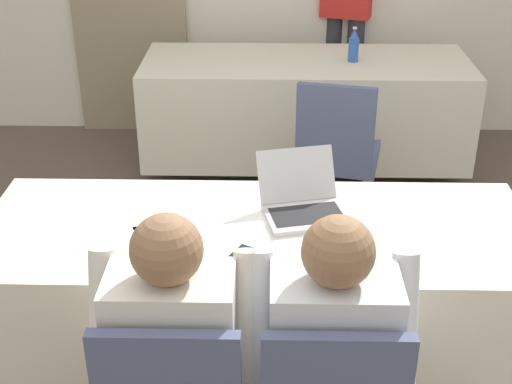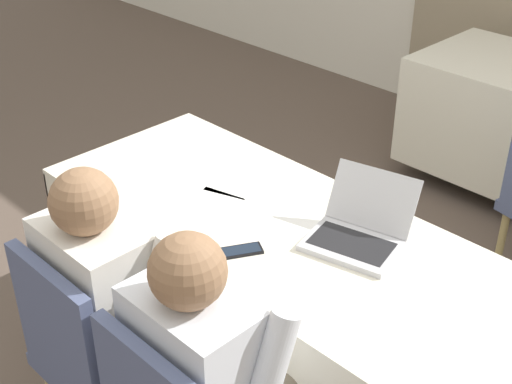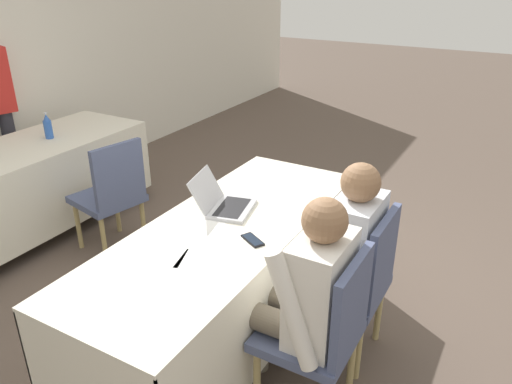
{
  "view_description": "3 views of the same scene",
  "coord_description": "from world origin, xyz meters",
  "px_view_note": "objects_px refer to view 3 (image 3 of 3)",
  "views": [
    {
      "loc": [
        0.05,
        -2.26,
        2.07
      ],
      "look_at": [
        0.0,
        -0.2,
        0.99
      ],
      "focal_mm": 50.0,
      "sensor_mm": 36.0,
      "label": 1
    },
    {
      "loc": [
        1.34,
        -1.52,
        2.11
      ],
      "look_at": [
        0.0,
        -0.2,
        0.99
      ],
      "focal_mm": 50.0,
      "sensor_mm": 36.0,
      "label": 2
    },
    {
      "loc": [
        -1.97,
        -1.32,
        2.03
      ],
      "look_at": [
        0.0,
        -0.2,
        0.99
      ],
      "focal_mm": 35.0,
      "sensor_mm": 36.0,
      "label": 3
    }
  ],
  "objects_px": {
    "chair_near_right": "(356,280)",
    "person_checkered_shirt": "(304,294)",
    "person_white_shirt": "(340,249)",
    "chair_near_left": "(323,329)",
    "chair_far_spare": "(112,193)",
    "laptop": "(224,203)",
    "water_bottle": "(48,127)",
    "cell_phone": "(253,240)"
  },
  "relations": [
    {
      "from": "chair_near_left",
      "to": "chair_near_right",
      "type": "relative_size",
      "value": 1.0
    },
    {
      "from": "chair_near_left",
      "to": "chair_near_right",
      "type": "distance_m",
      "value": 0.46
    },
    {
      "from": "chair_near_right",
      "to": "person_white_shirt",
      "type": "relative_size",
      "value": 0.77
    },
    {
      "from": "water_bottle",
      "to": "chair_near_left",
      "type": "bearing_deg",
      "value": -105.91
    },
    {
      "from": "laptop",
      "to": "person_checkered_shirt",
      "type": "xyz_separation_m",
      "value": [
        -0.4,
        -0.7,
        -0.13
      ]
    },
    {
      "from": "cell_phone",
      "to": "person_checkered_shirt",
      "type": "distance_m",
      "value": 0.42
    },
    {
      "from": "laptop",
      "to": "water_bottle",
      "type": "height_order",
      "value": "water_bottle"
    },
    {
      "from": "chair_near_right",
      "to": "person_checkered_shirt",
      "type": "height_order",
      "value": "person_checkered_shirt"
    },
    {
      "from": "chair_near_left",
      "to": "chair_far_spare",
      "type": "distance_m",
      "value": 2.05
    },
    {
      "from": "person_checkered_shirt",
      "to": "person_white_shirt",
      "type": "height_order",
      "value": "same"
    },
    {
      "from": "person_checkered_shirt",
      "to": "person_white_shirt",
      "type": "relative_size",
      "value": 1.0
    },
    {
      "from": "cell_phone",
      "to": "chair_near_right",
      "type": "relative_size",
      "value": 0.17
    },
    {
      "from": "water_bottle",
      "to": "person_checkered_shirt",
      "type": "distance_m",
      "value": 2.75
    },
    {
      "from": "person_checkered_shirt",
      "to": "laptop",
      "type": "bearing_deg",
      "value": -119.98
    },
    {
      "from": "chair_far_spare",
      "to": "person_checkered_shirt",
      "type": "distance_m",
      "value": 1.95
    },
    {
      "from": "chair_near_left",
      "to": "water_bottle",
      "type": "bearing_deg",
      "value": -105.91
    },
    {
      "from": "laptop",
      "to": "cell_phone",
      "type": "xyz_separation_m",
      "value": [
        -0.23,
        -0.32,
        -0.04
      ]
    },
    {
      "from": "chair_near_left",
      "to": "chair_near_right",
      "type": "xyz_separation_m",
      "value": [
        0.46,
        0.0,
        0.0
      ]
    },
    {
      "from": "chair_near_right",
      "to": "person_checkered_shirt",
      "type": "bearing_deg",
      "value": -12.68
    },
    {
      "from": "chair_near_left",
      "to": "person_white_shirt",
      "type": "height_order",
      "value": "person_white_shirt"
    },
    {
      "from": "person_white_shirt",
      "to": "water_bottle",
      "type": "bearing_deg",
      "value": -97.01
    },
    {
      "from": "chair_near_left",
      "to": "chair_far_spare",
      "type": "height_order",
      "value": "same"
    },
    {
      "from": "cell_phone",
      "to": "person_white_shirt",
      "type": "xyz_separation_m",
      "value": [
        0.29,
        -0.37,
        -0.09
      ]
    },
    {
      "from": "person_checkered_shirt",
      "to": "person_white_shirt",
      "type": "distance_m",
      "value": 0.46
    },
    {
      "from": "chair_far_spare",
      "to": "person_white_shirt",
      "type": "height_order",
      "value": "person_white_shirt"
    },
    {
      "from": "laptop",
      "to": "water_bottle",
      "type": "bearing_deg",
      "value": 65.38
    },
    {
      "from": "person_checkered_shirt",
      "to": "water_bottle",
      "type": "bearing_deg",
      "value": -106.5
    },
    {
      "from": "laptop",
      "to": "water_bottle",
      "type": "xyz_separation_m",
      "value": [
        0.38,
        1.94,
        0.06
      ]
    },
    {
      "from": "person_checkered_shirt",
      "to": "chair_near_right",
      "type": "bearing_deg",
      "value": 167.32
    },
    {
      "from": "chair_near_right",
      "to": "person_checkered_shirt",
      "type": "xyz_separation_m",
      "value": [
        -0.46,
        0.1,
        0.16
      ]
    },
    {
      "from": "laptop",
      "to": "chair_near_right",
      "type": "height_order",
      "value": "laptop"
    },
    {
      "from": "cell_phone",
      "to": "chair_near_right",
      "type": "distance_m",
      "value": 0.61
    },
    {
      "from": "laptop",
      "to": "cell_phone",
      "type": "height_order",
      "value": "laptop"
    },
    {
      "from": "chair_near_left",
      "to": "laptop",
      "type": "bearing_deg",
      "value": -116.69
    },
    {
      "from": "chair_near_left",
      "to": "chair_far_spare",
      "type": "relative_size",
      "value": 1.0
    },
    {
      "from": "water_bottle",
      "to": "chair_near_left",
      "type": "height_order",
      "value": "water_bottle"
    },
    {
      "from": "chair_far_spare",
      "to": "cell_phone",
      "type": "bearing_deg",
      "value": 84.49
    },
    {
      "from": "water_bottle",
      "to": "chair_near_right",
      "type": "bearing_deg",
      "value": -96.75
    },
    {
      "from": "chair_near_right",
      "to": "chair_far_spare",
      "type": "relative_size",
      "value": 1.0
    },
    {
      "from": "chair_near_right",
      "to": "person_checkered_shirt",
      "type": "distance_m",
      "value": 0.49
    },
    {
      "from": "chair_near_right",
      "to": "person_checkered_shirt",
      "type": "relative_size",
      "value": 0.77
    },
    {
      "from": "chair_far_spare",
      "to": "person_white_shirt",
      "type": "bearing_deg",
      "value": 96.49
    }
  ]
}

